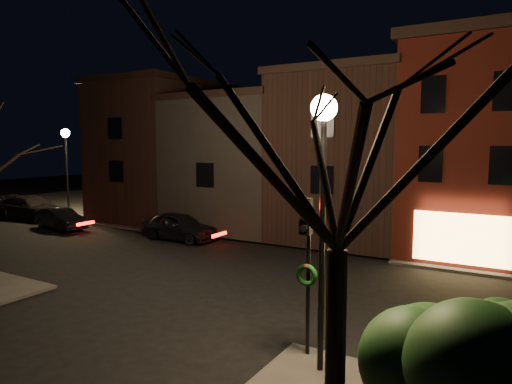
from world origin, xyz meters
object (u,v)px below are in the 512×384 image
evergreen_bush (464,378)px  parked_car_b (60,219)px  street_lamp_near (323,158)px  parked_car_a (179,226)px  parked_car_c (31,208)px  street_lamp_far (66,148)px  bare_tree_right (340,104)px  traffic_signal (307,252)px

evergreen_bush → parked_car_b: bearing=156.4°
street_lamp_near → evergreen_bush: street_lamp_near is taller
parked_car_a → parked_car_c: bearing=92.0°
parked_car_a → parked_car_b: parked_car_a is taller
parked_car_a → parked_car_c: (-14.05, 0.10, 0.05)m
parked_car_b → street_lamp_near: bearing=-105.1°
street_lamp_near → street_lamp_far: size_ratio=1.00×
street_lamp_near → parked_car_a: 17.09m
parked_car_c → evergreen_bush: bearing=-118.7°
parked_car_b → parked_car_c: (-5.26, 1.42, 0.17)m
street_lamp_far → evergreen_bush: size_ratio=2.02×
street_lamp_far → parked_car_b: size_ratio=1.55×
parked_car_a → street_lamp_far: bearing=83.4°
street_lamp_near → street_lamp_far: same height
bare_tree_right → parked_car_b: 26.29m
street_lamp_near → traffic_signal: (-0.60, 0.49, -2.37)m
street_lamp_near → evergreen_bush: 5.18m
parked_car_b → traffic_signal: bearing=-104.5°
bare_tree_right → parked_car_c: bare_tree_right is taller
bare_tree_right → parked_car_b: bare_tree_right is taller
bare_tree_right → parked_car_b: size_ratio=2.03×
bare_tree_right → evergreen_bush: bearing=14.0°
traffic_signal → evergreen_bush: traffic_signal is taller
bare_tree_right → parked_car_a: 19.86m
street_lamp_near → parked_car_b: (-21.73, 8.94, -4.49)m
street_lamp_near → evergreen_bush: (3.30, -2.00, -3.45)m
traffic_signal → parked_car_c: size_ratio=0.68×
traffic_signal → evergreen_bush: size_ratio=1.26×
evergreen_bush → parked_car_a: size_ratio=0.68×
evergreen_bush → parked_car_a: bearing=143.0°
parked_car_a → parked_car_b: bearing=101.0°
street_lamp_near → bare_tree_right: size_ratio=0.76×
street_lamp_near → street_lamp_far: (-25.20, 12.20, 0.00)m
evergreen_bush → parked_car_c: (-30.29, 12.36, -0.87)m
bare_tree_right → street_lamp_near: bearing=117.5°
street_lamp_far → parked_car_b: bearing=-43.3°
bare_tree_right → parked_car_a: size_ratio=1.80×
street_lamp_far → bare_tree_right: (26.50, -14.70, 0.97)m
evergreen_bush → parked_car_a: (-16.24, 12.26, -0.92)m
traffic_signal → parked_car_b: 22.86m
evergreen_bush → traffic_signal: bearing=147.4°
parked_car_a → parked_car_b: size_ratio=1.13×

